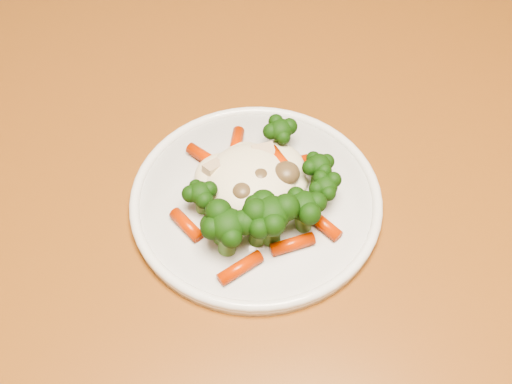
# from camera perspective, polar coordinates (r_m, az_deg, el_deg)

# --- Properties ---
(dining_table) EXTENTS (1.42, 1.17, 0.75)m
(dining_table) POSITION_cam_1_polar(r_m,az_deg,el_deg) (0.73, -2.00, -3.03)
(dining_table) COLOR #945522
(dining_table) RESTS_ON ground
(plate) EXTENTS (0.24, 0.24, 0.01)m
(plate) POSITION_cam_1_polar(r_m,az_deg,el_deg) (0.62, 0.00, -0.81)
(plate) COLOR white
(plate) RESTS_ON dining_table
(meal) EXTENTS (0.17, 0.17, 0.05)m
(meal) POSITION_cam_1_polar(r_m,az_deg,el_deg) (0.59, 0.29, -0.44)
(meal) COLOR #F7ECC6
(meal) RESTS_ON plate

